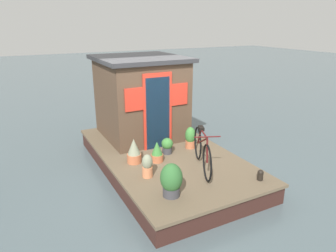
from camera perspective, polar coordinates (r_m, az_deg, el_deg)
ground_plane at (r=7.38m, az=-0.73°, el=-7.85°), size 60.00×60.00×0.00m
houseboat_deck at (r=7.28m, az=-0.73°, el=-6.35°), size 4.87×2.75×0.42m
houseboat_cabin at (r=8.01m, az=-5.07°, el=5.41°), size 2.19×2.10×2.06m
bicycle at (r=6.31m, az=6.34°, el=-4.53°), size 1.60×0.74×0.86m
potted_plant_ivy at (r=6.63m, az=-6.31°, el=-4.68°), size 0.31×0.31×0.54m
potted_plant_rosemary at (r=7.36m, az=4.15°, el=-2.16°), size 0.25×0.25×0.52m
potted_plant_mint at (r=5.36m, az=0.62°, el=-9.94°), size 0.39×0.39×0.61m
potted_plant_sage at (r=6.03m, az=-3.83°, el=-7.36°), size 0.21×0.21×0.47m
potted_plant_succulent at (r=6.66m, az=-2.04°, el=-4.83°), size 0.27×0.27×0.46m
potted_plant_geranium at (r=7.05m, az=-0.15°, el=-3.63°), size 0.26×0.26×0.37m
mooring_bollard at (r=6.20m, az=16.71°, el=-8.61°), size 0.12×0.12×0.21m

